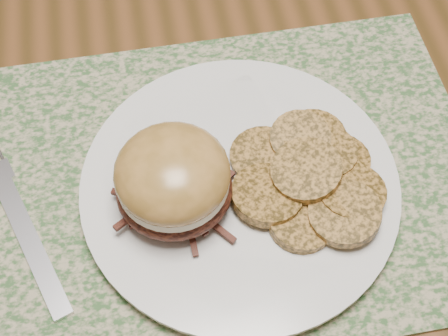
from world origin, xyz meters
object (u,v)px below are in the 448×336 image
at_px(pork_sandwich, 173,180).
at_px(fork, 19,217).
at_px(dining_table, 59,96).
at_px(dinner_plate, 240,186).

xyz_separation_m(pork_sandwich, fork, (-0.13, 0.02, -0.05)).
relative_size(dining_table, fork, 7.72).
height_order(dining_table, pork_sandwich, pork_sandwich).
xyz_separation_m(dinner_plate, fork, (-0.19, 0.01, -0.01)).
bearing_deg(dinner_plate, dining_table, 129.62).
xyz_separation_m(dining_table, pork_sandwich, (0.11, -0.21, 0.13)).
distance_m(dining_table, fork, 0.22).
relative_size(dining_table, pork_sandwich, 15.34).
bearing_deg(fork, dining_table, 63.60).
relative_size(dinner_plate, pork_sandwich, 2.66).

